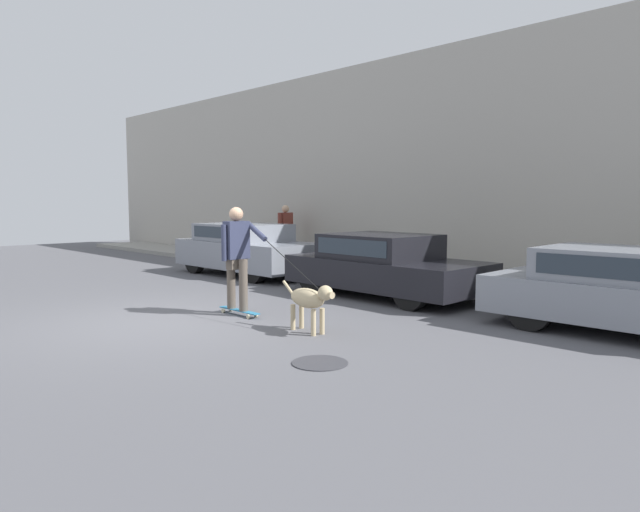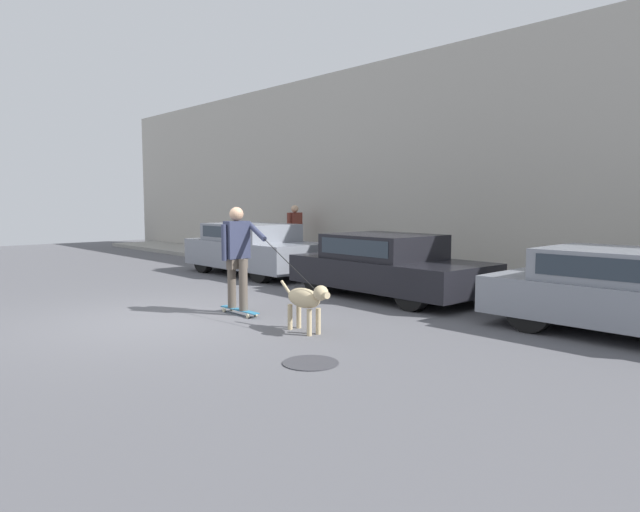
{
  "view_description": "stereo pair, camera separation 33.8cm",
  "coord_description": "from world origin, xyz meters",
  "px_view_note": "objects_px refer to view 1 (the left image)",
  "views": [
    {
      "loc": [
        7.83,
        -4.27,
        1.84
      ],
      "look_at": [
        1.21,
        2.15,
        0.95
      ],
      "focal_mm": 32.0,
      "sensor_mm": 36.0,
      "label": 1
    },
    {
      "loc": [
        8.06,
        -4.02,
        1.84
      ],
      "look_at": [
        1.21,
        2.15,
        0.95
      ],
      "focal_mm": 32.0,
      "sensor_mm": 36.0,
      "label": 2
    }
  ],
  "objects_px": {
    "pedestrian_with_bag": "(285,230)",
    "skateboarder": "(237,253)",
    "parked_car_0": "(246,249)",
    "parked_car_1": "(384,266)",
    "dog": "(310,300)"
  },
  "relations": [
    {
      "from": "pedestrian_with_bag",
      "to": "skateboarder",
      "type": "bearing_deg",
      "value": 117.7
    },
    {
      "from": "parked_car_0",
      "to": "parked_car_1",
      "type": "bearing_deg",
      "value": -0.24
    },
    {
      "from": "pedestrian_with_bag",
      "to": "dog",
      "type": "bearing_deg",
      "value": 125.92
    },
    {
      "from": "parked_car_1",
      "to": "skateboarder",
      "type": "xyz_separation_m",
      "value": [
        -0.47,
        -3.13,
        0.41
      ]
    },
    {
      "from": "parked_car_0",
      "to": "parked_car_1",
      "type": "distance_m",
      "value": 4.44
    },
    {
      "from": "skateboarder",
      "to": "pedestrian_with_bag",
      "type": "distance_m",
      "value": 7.39
    },
    {
      "from": "skateboarder",
      "to": "parked_car_0",
      "type": "bearing_deg",
      "value": 141.42
    },
    {
      "from": "parked_car_0",
      "to": "dog",
      "type": "xyz_separation_m",
      "value": [
        5.7,
        -3.15,
        -0.18
      ]
    },
    {
      "from": "dog",
      "to": "pedestrian_with_bag",
      "type": "distance_m",
      "value": 8.7
    },
    {
      "from": "parked_car_1",
      "to": "pedestrian_with_bag",
      "type": "relative_size",
      "value": 2.47
    },
    {
      "from": "pedestrian_with_bag",
      "to": "parked_car_1",
      "type": "bearing_deg",
      "value": 142.33
    },
    {
      "from": "parked_car_0",
      "to": "pedestrian_with_bag",
      "type": "height_order",
      "value": "pedestrian_with_bag"
    },
    {
      "from": "parked_car_0",
      "to": "pedestrian_with_bag",
      "type": "xyz_separation_m",
      "value": [
        -1.1,
        2.24,
        0.36
      ]
    },
    {
      "from": "parked_car_0",
      "to": "parked_car_1",
      "type": "relative_size",
      "value": 1.01
    },
    {
      "from": "dog",
      "to": "skateboarder",
      "type": "distance_m",
      "value": 1.81
    }
  ]
}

